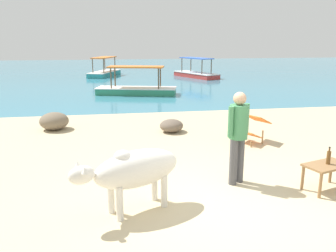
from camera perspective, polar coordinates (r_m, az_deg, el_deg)
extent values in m
cube|color=#CCB78E|center=(5.67, 9.25, -12.37)|extent=(18.00, 14.00, 0.04)
cube|color=teal|center=(26.97, -5.81, 8.56)|extent=(60.00, 36.00, 0.03)
cylinder|color=silver|center=(5.04, -7.86, -12.42)|extent=(0.10, 0.10, 0.50)
cylinder|color=silver|center=(5.26, -9.26, -11.26)|extent=(0.10, 0.10, 0.50)
cylinder|color=silver|center=(5.38, -0.62, -10.51)|extent=(0.10, 0.10, 0.50)
cylinder|color=silver|center=(5.59, -2.24, -9.53)|extent=(0.10, 0.10, 0.50)
ellipsoid|color=silver|center=(5.15, -4.98, -6.89)|extent=(1.44, 1.04, 0.54)
ellipsoid|color=silver|center=(4.79, -13.87, -7.74)|extent=(0.42, 0.35, 0.25)
cone|color=silver|center=(4.64, -13.38, -7.00)|extent=(0.12, 0.12, 0.09)
cone|color=silver|center=(4.86, -14.48, -6.07)|extent=(0.12, 0.12, 0.09)
ellipsoid|color=silver|center=(4.97, -7.43, -4.92)|extent=(0.32, 0.30, 0.18)
cube|color=olive|center=(6.43, 24.46, -5.82)|extent=(0.86, 0.64, 0.04)
cylinder|color=olive|center=(6.86, 24.92, -6.68)|extent=(0.05, 0.05, 0.42)
cylinder|color=olive|center=(6.37, 21.03, -7.86)|extent=(0.05, 0.05, 0.42)
cylinder|color=olive|center=(6.15, 23.51, -8.87)|extent=(0.05, 0.05, 0.42)
cylinder|color=brown|center=(6.41, 24.63, -4.70)|extent=(0.07, 0.07, 0.22)
cylinder|color=brown|center=(6.36, 24.76, -3.50)|extent=(0.03, 0.03, 0.06)
cylinder|color=black|center=(6.35, 24.79, -3.17)|extent=(0.03, 0.03, 0.02)
cylinder|color=olive|center=(8.46, 13.37, -2.93)|extent=(0.04, 0.04, 0.14)
cylinder|color=olive|center=(8.78, 10.73, -2.18)|extent=(0.04, 0.04, 0.14)
cylinder|color=olive|center=(8.75, 15.10, -1.80)|extent=(0.04, 0.04, 0.34)
cylinder|color=olive|center=(9.06, 12.49, -1.11)|extent=(0.04, 0.04, 0.34)
cube|color=orange|center=(8.73, 12.96, -1.23)|extent=(0.63, 0.66, 0.21)
cube|color=orange|center=(8.89, 14.35, 1.13)|extent=(0.66, 0.68, 0.23)
cylinder|color=#4C4C51|center=(6.33, 11.61, -5.38)|extent=(0.14, 0.14, 0.82)
cylinder|color=#4C4C51|center=(6.19, 10.57, -5.76)|extent=(0.14, 0.14, 0.82)
cylinder|color=#428956|center=(6.07, 11.41, 0.67)|extent=(0.32, 0.32, 0.58)
cylinder|color=#428956|center=(6.22, 12.62, 1.22)|extent=(0.09, 0.09, 0.52)
cylinder|color=#428956|center=(5.90, 10.15, 0.65)|extent=(0.09, 0.09, 0.52)
sphere|color=tan|center=(5.99, 11.59, 4.40)|extent=(0.22, 0.22, 0.22)
ellipsoid|color=#6B5B4C|center=(9.58, 0.57, 0.05)|extent=(0.88, 0.89, 0.34)
ellipsoid|color=#756651|center=(10.31, -18.01, 0.77)|extent=(0.98, 0.99, 0.49)
cube|color=#338E66|center=(16.38, -5.16, 5.64)|extent=(3.76, 1.96, 0.28)
cube|color=white|center=(16.36, -5.17, 6.19)|extent=(3.84, 2.03, 0.04)
cylinder|color=brown|center=(16.53, -1.25, 7.92)|extent=(0.06, 0.06, 0.95)
cylinder|color=brown|center=(15.77, -1.55, 7.62)|extent=(0.06, 0.06, 0.95)
cylinder|color=brown|center=(16.90, -8.62, 7.90)|extent=(0.06, 0.06, 0.95)
cylinder|color=brown|center=(16.16, -9.25, 7.60)|extent=(0.06, 0.06, 0.95)
cube|color=orange|center=(16.26, -5.24, 9.55)|extent=(2.67, 1.53, 0.06)
cube|color=#C63833|center=(23.72, 4.57, 8.23)|extent=(2.49, 3.73, 0.28)
cube|color=white|center=(23.70, 4.57, 8.61)|extent=(2.57, 3.82, 0.04)
cylinder|color=brown|center=(24.29, 2.27, 9.85)|extent=(0.06, 0.06, 0.95)
cylinder|color=brown|center=(24.75, 3.73, 9.91)|extent=(0.06, 0.06, 0.95)
cylinder|color=brown|center=(22.59, 5.54, 9.49)|extent=(0.06, 0.06, 0.95)
cylinder|color=brown|center=(23.08, 7.04, 9.54)|extent=(0.06, 0.06, 0.95)
cube|color=#3D66C6|center=(23.63, 4.62, 10.93)|extent=(1.89, 2.68, 0.06)
cube|color=teal|center=(24.96, -10.27, 8.34)|extent=(2.31, 3.76, 0.28)
cube|color=white|center=(24.95, -10.28, 8.70)|extent=(2.39, 3.84, 0.04)
cylinder|color=brown|center=(23.77, -10.42, 9.55)|extent=(0.06, 0.06, 0.95)
cylinder|color=brown|center=(24.06, -12.15, 9.52)|extent=(0.06, 0.06, 0.95)
cylinder|color=brown|center=(25.78, -8.63, 9.95)|extent=(0.06, 0.06, 0.95)
cylinder|color=brown|center=(26.05, -10.24, 9.92)|extent=(0.06, 0.06, 0.95)
cube|color=orange|center=(24.88, -10.38, 10.90)|extent=(1.77, 2.69, 0.06)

